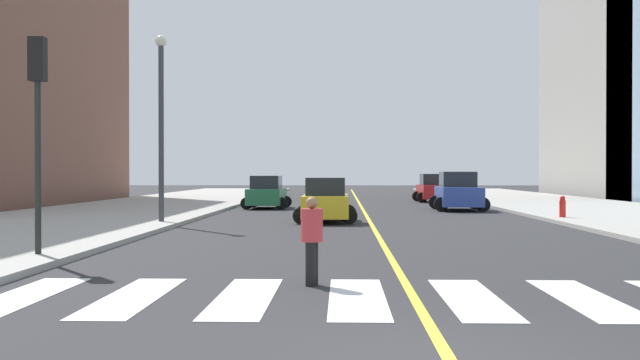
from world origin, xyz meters
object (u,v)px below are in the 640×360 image
Objects in this scene: car_yellow_fourth at (326,201)px; car_green_nearest at (267,193)px; car_red_second at (434,189)px; street_lamp at (161,111)px; pedestrian_crossing at (312,237)px; car_blue_third at (458,192)px; traffic_light_far_corner at (38,102)px; fire_hydrant at (563,207)px.

car_green_nearest is at bearing 107.01° from car_yellow_fourth.
street_lamp reaches higher than car_red_second.
pedestrian_crossing is at bearing 78.84° from car_red_second.
street_lamp is at bearing -99.81° from car_green_nearest.
car_blue_third is 27.53m from pedestrian_crossing.
car_green_nearest is 1.03× the size of car_yellow_fourth.
car_yellow_fourth is at bearing -164.73° from pedestrian_crossing.
car_green_nearest is 10.51m from car_blue_third.
car_blue_third is (10.36, -1.73, 0.10)m from car_green_nearest.
traffic_light_far_corner is 11.40m from street_lamp.
pedestrian_crossing is (-6.72, -26.70, -0.09)m from car_blue_third.
street_lamp is at bearing 43.23° from car_blue_third.
car_green_nearest is at bearing -157.79° from pedestrian_crossing.
car_green_nearest reaches higher than pedestrian_crossing.
car_green_nearest is 16.87m from fire_hydrant.
car_blue_third is at bearing 88.46° from car_red_second.
car_blue_third is 11.92m from car_yellow_fourth.
car_blue_third reaches higher than car_red_second.
fire_hydrant is at bearing 97.19° from car_red_second.
street_lamp is at bearing 89.65° from traffic_light_far_corner.
fire_hydrant is at bearing 10.95° from street_lamp.
car_green_nearest is 12.03m from car_yellow_fourth.
pedestrian_crossing is 1.77× the size of fire_hydrant.
car_red_second is at bearing 69.02° from traffic_light_far_corner.
car_blue_third reaches higher than car_green_nearest.
car_blue_third is at bearing 60.37° from traffic_light_far_corner.
pedestrian_crossing is at bearing -118.16° from fire_hydrant.
car_blue_third is at bearing 109.22° from fire_hydrant.
car_yellow_fourth is 0.82× the size of traffic_light_far_corner.
pedestrian_crossing is 20.56m from fire_hydrant.
street_lamp is at bearing 59.34° from car_red_second.
traffic_light_far_corner reaches higher than car_yellow_fourth.
car_red_second is 0.87× the size of traffic_light_far_corner.
car_green_nearest is 0.89× the size of car_blue_third.
car_green_nearest is 14.26m from car_red_second.
car_blue_third is at bearing -179.23° from pedestrian_crossing.
traffic_light_far_corner is (-2.74, -24.78, 2.75)m from car_green_nearest.
car_red_second is 0.93× the size of car_blue_third.
fire_hydrant is at bearing 41.97° from traffic_light_far_corner.
pedestrian_crossing is at bearing -89.70° from car_yellow_fourth.
street_lamp is (-6.21, -1.90, 3.50)m from car_yellow_fourth.
pedestrian_crossing reaches higher than fire_hydrant.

